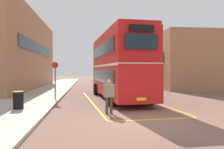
# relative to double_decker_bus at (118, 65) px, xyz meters

# --- Properties ---
(ground_plane) EXTENTS (135.60, 135.60, 0.00)m
(ground_plane) POSITION_rel_double_decker_bus_xyz_m (0.33, 6.60, -2.51)
(ground_plane) COLOR brown
(sidewalk_left) EXTENTS (4.00, 57.60, 0.14)m
(sidewalk_left) POSITION_rel_double_decker_bus_xyz_m (-6.17, 9.00, -2.44)
(sidewalk_left) COLOR #B2ADA3
(sidewalk_left) RESTS_ON ground
(brick_building_left) EXTENTS (6.37, 21.25, 8.28)m
(brick_building_left) POSITION_rel_double_decker_bus_xyz_m (-10.92, 10.28, 1.63)
(brick_building_left) COLOR #AD7A56
(brick_building_left) RESTS_ON ground
(depot_building_right) EXTENTS (8.48, 15.90, 6.38)m
(depot_building_right) POSITION_rel_double_decker_bus_xyz_m (10.04, 13.09, 0.68)
(depot_building_right) COLOR #AD7A56
(depot_building_right) RESTS_ON ground
(double_decker_bus) EXTENTS (3.51, 10.63, 4.75)m
(double_decker_bus) POSITION_rel_double_decker_bus_xyz_m (0.00, 0.00, 0.00)
(double_decker_bus) COLOR black
(double_decker_bus) RESTS_ON ground
(single_deck_bus) EXTENTS (3.58, 10.06, 3.02)m
(single_deck_bus) POSITION_rel_double_decker_bus_xyz_m (3.17, 14.40, -0.87)
(single_deck_bus) COLOR black
(single_deck_bus) RESTS_ON ground
(pedestrian_boarding) EXTENTS (0.56, 0.26, 1.67)m
(pedestrian_boarding) POSITION_rel_double_decker_bus_xyz_m (-1.23, -5.73, -1.55)
(pedestrian_boarding) COLOR #473828
(pedestrian_boarding) RESTS_ON ground
(litter_bin) EXTENTS (0.55, 0.55, 0.91)m
(litter_bin) POSITION_rel_double_decker_bus_xyz_m (-5.78, -4.66, -1.92)
(litter_bin) COLOR black
(litter_bin) RESTS_ON sidewalk_left
(bus_stop_sign) EXTENTS (0.43, 0.15, 2.56)m
(bus_stop_sign) POSITION_rel_double_decker_bus_xyz_m (-4.51, -0.41, -0.83)
(bus_stop_sign) COLOR #4C4C51
(bus_stop_sign) RESTS_ON sidewalk_left
(bay_marking_yellow) EXTENTS (5.34, 12.82, 0.01)m
(bay_marking_yellow) POSITION_rel_double_decker_bus_xyz_m (0.09, -1.93, -2.51)
(bay_marking_yellow) COLOR gold
(bay_marking_yellow) RESTS_ON ground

